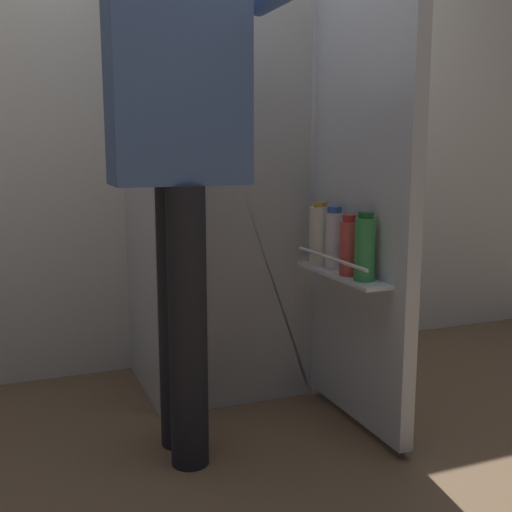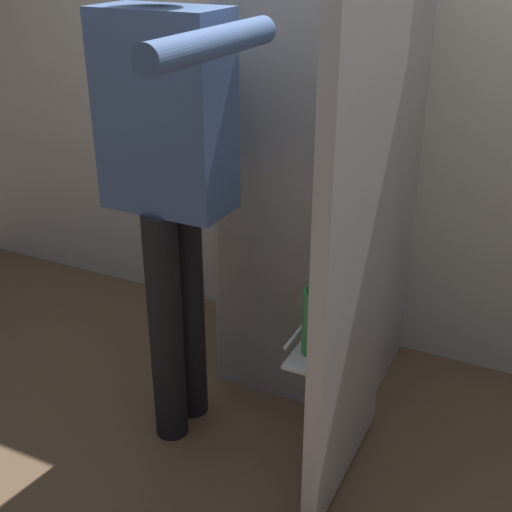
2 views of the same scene
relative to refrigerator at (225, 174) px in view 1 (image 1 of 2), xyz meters
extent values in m
plane|color=brown|center=(-0.03, -0.48, -0.89)|extent=(6.88, 6.88, 0.00)
cube|color=silver|center=(-0.03, 0.39, 0.32)|extent=(4.40, 0.10, 2.42)
cube|color=silver|center=(-0.03, 0.05, 0.00)|extent=(0.63, 0.57, 1.78)
cube|color=white|center=(-0.03, -0.23, 0.00)|extent=(0.59, 0.01, 1.74)
cube|color=white|center=(-0.03, -0.18, -0.06)|extent=(0.55, 0.09, 0.01)
cube|color=silver|center=(0.31, -0.54, 0.01)|extent=(0.05, 0.62, 1.74)
cube|color=white|center=(0.24, -0.54, -0.33)|extent=(0.10, 0.49, 0.01)
cylinder|color=silver|center=(0.19, -0.54, -0.27)|extent=(0.01, 0.47, 0.01)
cylinder|color=green|center=(0.24, -0.68, -0.22)|extent=(0.07, 0.07, 0.21)
cylinder|color=#195B28|center=(0.24, -0.68, -0.11)|extent=(0.05, 0.05, 0.02)
cylinder|color=#DB4C47|center=(0.24, -0.59, -0.23)|extent=(0.06, 0.06, 0.18)
cylinder|color=#B22D28|center=(0.24, -0.59, -0.13)|extent=(0.05, 0.05, 0.02)
cylinder|color=white|center=(0.25, -0.47, -0.22)|extent=(0.06, 0.06, 0.20)
cylinder|color=#335BB2|center=(0.25, -0.47, -0.11)|extent=(0.05, 0.05, 0.02)
cylinder|color=#EDE5CC|center=(0.23, -0.39, -0.21)|extent=(0.07, 0.07, 0.22)
cylinder|color=#B78933|center=(0.23, -0.39, -0.10)|extent=(0.05, 0.05, 0.02)
cylinder|color=gold|center=(-0.07, -0.18, -0.01)|extent=(0.09, 0.09, 0.10)
cylinder|color=black|center=(-0.33, -0.46, -0.45)|extent=(0.12, 0.12, 0.89)
cylinder|color=black|center=(-0.33, -0.61, -0.45)|extent=(0.12, 0.12, 0.89)
cube|color=#4C6BA3|center=(-0.33, -0.53, 0.31)|extent=(0.41, 0.23, 0.63)
cylinder|color=#4C6BA3|center=(-0.33, -0.33, 0.29)|extent=(0.08, 0.08, 0.59)
camera|label=1|loc=(-0.83, -2.43, 0.11)|focal=44.32mm
camera|label=2|loc=(0.84, -2.31, 0.82)|focal=47.91mm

